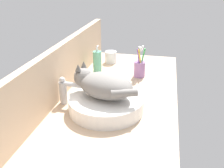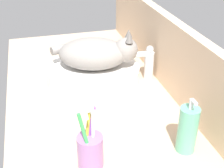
# 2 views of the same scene
# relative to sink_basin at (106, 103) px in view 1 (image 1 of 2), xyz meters

# --- Properties ---
(ground_plane) EXTENTS (1.39, 0.60, 0.04)m
(ground_plane) POSITION_rel_sink_basin_xyz_m (0.14, -0.02, -0.05)
(ground_plane) COLOR tan
(backsplash_panel) EXTENTS (1.39, 0.04, 0.26)m
(backsplash_panel) POSITION_rel_sink_basin_xyz_m (0.14, 0.26, 0.09)
(backsplash_panel) COLOR #CCAD8C
(backsplash_panel) RESTS_ON ground_plane
(sink_basin) EXTENTS (0.34, 0.34, 0.07)m
(sink_basin) POSITION_rel_sink_basin_xyz_m (0.00, 0.00, 0.00)
(sink_basin) COLOR white
(sink_basin) RESTS_ON ground_plane
(cat) EXTENTS (0.23, 0.31, 0.14)m
(cat) POSITION_rel_sink_basin_xyz_m (0.00, 0.01, 0.09)
(cat) COLOR gray
(cat) RESTS_ON sink_basin
(faucet) EXTENTS (0.04, 0.12, 0.14)m
(faucet) POSITION_rel_sink_basin_xyz_m (0.02, 0.20, 0.04)
(faucet) COLOR silver
(faucet) RESTS_ON ground_plane
(soap_dispenser) EXTENTS (0.05, 0.05, 0.17)m
(soap_dispenser) POSITION_rel_sink_basin_xyz_m (0.44, 0.16, 0.04)
(soap_dispenser) COLOR #60B793
(soap_dispenser) RESTS_ON ground_plane
(toothbrush_cup) EXTENTS (0.07, 0.07, 0.19)m
(toothbrush_cup) POSITION_rel_sink_basin_xyz_m (0.43, -0.10, 0.02)
(toothbrush_cup) COLOR #996BA8
(toothbrush_cup) RESTS_ON ground_plane
(water_glass) EXTENTS (0.08, 0.08, 0.08)m
(water_glass) POSITION_rel_sink_basin_xyz_m (0.63, 0.12, 0.00)
(water_glass) COLOR white
(water_glass) RESTS_ON ground_plane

